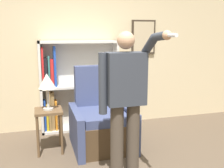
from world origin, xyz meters
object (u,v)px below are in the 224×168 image
(bookcase, at_px, (71,87))
(armchair, at_px, (101,122))
(person_standing, at_px, (125,98))
(table_lamp, at_px, (47,83))
(side_table, at_px, (49,119))

(bookcase, height_order, armchair, bookcase)
(person_standing, relative_size, table_lamp, 3.32)
(side_table, bearing_deg, armchair, 0.18)
(bookcase, distance_m, armchair, 0.94)
(table_lamp, bearing_deg, side_table, 0.00)
(person_standing, relative_size, side_table, 2.75)
(bookcase, height_order, person_standing, person_standing)
(bookcase, relative_size, table_lamp, 3.03)
(armchair, distance_m, person_standing, 1.16)
(side_table, bearing_deg, table_lamp, 0.00)
(person_standing, xyz_separation_m, table_lamp, (-0.80, 0.99, 0.03))
(table_lamp, bearing_deg, armchair, 0.18)
(armchair, bearing_deg, side_table, -179.82)
(side_table, height_order, table_lamp, table_lamp)
(table_lamp, bearing_deg, bookcase, 61.58)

